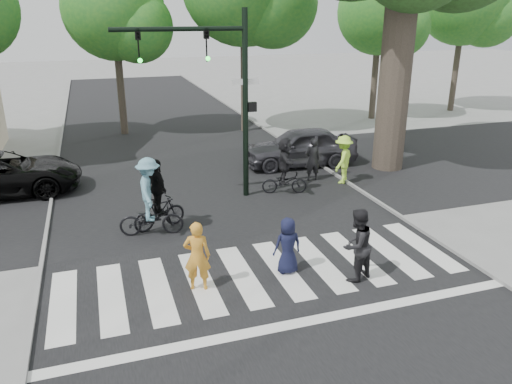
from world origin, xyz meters
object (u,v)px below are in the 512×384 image
Objects in this scene: cyclist_left at (150,202)px; pedestrian_woman at (197,256)px; pedestrian_adult at (357,245)px; pedestrian_child at (288,246)px; car_grey at (300,147)px; cyclist_right at (285,169)px; traffic_signal at (219,80)px; cyclist_mid at (158,201)px.

pedestrian_woman is at bearing -79.29° from cyclist_left.
cyclist_left reaches higher than pedestrian_woman.
pedestrian_woman is 0.93× the size of pedestrian_adult.
car_grey reaches higher than pedestrian_child.
car_grey is at bearing 58.19° from cyclist_right.
traffic_signal is 2.70× the size of cyclist_left.
car_grey is at bearing 34.17° from traffic_signal.
traffic_signal reaches higher than pedestrian_child.
pedestrian_woman is (-1.96, -5.45, -3.09)m from traffic_signal.
pedestrian_adult is (3.55, -0.72, 0.06)m from pedestrian_woman.
cyclist_right is at bearing -111.25° from pedestrian_woman.
cyclist_right is at bearing 22.79° from cyclist_left.
car_grey is (3.95, 2.68, -3.13)m from traffic_signal.
traffic_signal is 4.48m from cyclist_left.
cyclist_mid is 0.45× the size of car_grey.
traffic_signal is at bearing -87.86° from pedestrian_child.
cyclist_left is (-2.80, 3.16, 0.27)m from pedestrian_child.
car_grey is (1.79, 2.88, -0.10)m from cyclist_right.
cyclist_mid is at bearing -67.62° from pedestrian_woman.
pedestrian_adult is 5.82m from cyclist_mid.
cyclist_right is at bearing -5.40° from traffic_signal.
cyclist_left is 5.14m from cyclist_right.
pedestrian_woman is at bearing -128.16° from cyclist_right.
cyclist_left is at bearing -157.21° from cyclist_right.
cyclist_mid is at bearing -50.04° from car_grey.
pedestrian_child is at bearing -110.64° from cyclist_right.
cyclist_mid is at bearing -159.93° from cyclist_right.
traffic_signal is at bearing 40.39° from cyclist_left.
cyclist_mid reaches higher than car_grey.
cyclist_mid reaches higher than pedestrian_adult.
pedestrian_child is at bearing -54.36° from cyclist_mid.
cyclist_right reaches higher than pedestrian_woman.
pedestrian_adult is at bearing -95.49° from cyclist_right.
cyclist_left is 8.15m from car_grey.
pedestrian_adult is 9.16m from car_grey.
pedestrian_woman is 6.67m from cyclist_right.
cyclist_mid is 4.76m from cyclist_right.
traffic_signal is 3.44× the size of pedestrian_adult.
cyclist_mid reaches higher than cyclist_right.
pedestrian_adult is at bearing 149.25° from pedestrian_child.
traffic_signal reaches higher than car_grey.
car_grey is (3.73, 8.04, 0.08)m from pedestrian_child.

